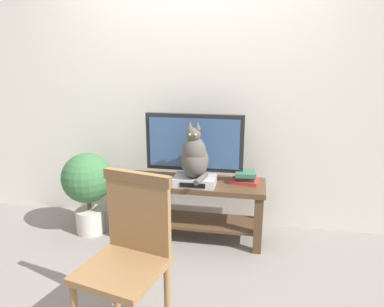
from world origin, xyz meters
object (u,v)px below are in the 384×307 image
at_px(cat, 195,157).
at_px(potted_plant, 88,184).
at_px(media_box, 195,181).
at_px(tv, 194,145).
at_px(book_stack, 245,177).
at_px(wooden_chair, 130,247).
at_px(tv_stand, 193,199).

xyz_separation_m(cat, potted_plant, (-0.99, 0.02, -0.32)).
xyz_separation_m(media_box, potted_plant, (-0.99, 0.01, -0.10)).
bearing_deg(tv, book_stack, -1.28).
distance_m(tv, wooden_chair, 1.28).
bearing_deg(wooden_chair, cat, 80.60).
bearing_deg(wooden_chair, media_box, 80.77).
bearing_deg(cat, potted_plant, 178.70).
xyz_separation_m(cat, book_stack, (0.42, 0.15, -0.21)).
bearing_deg(potted_plant, cat, -1.30).
bearing_deg(media_box, tv, 101.98).
bearing_deg(cat, tv_stand, 107.42).
distance_m(media_box, potted_plant, 1.00).
bearing_deg(cat, book_stack, 19.80).
xyz_separation_m(tv_stand, book_stack, (0.45, 0.05, 0.21)).
relative_size(tv, potted_plant, 1.12).
xyz_separation_m(book_stack, potted_plant, (-1.41, -0.13, -0.11)).
distance_m(media_box, book_stack, 0.44).
relative_size(media_box, wooden_chair, 0.37).
relative_size(tv_stand, media_box, 3.54).
bearing_deg(tv_stand, cat, -72.58).
bearing_deg(tv, potted_plant, -171.86).
height_order(tv_stand, book_stack, book_stack).
relative_size(cat, wooden_chair, 0.50).
height_order(media_box, book_stack, book_stack).
relative_size(tv_stand, potted_plant, 1.65).
distance_m(book_stack, potted_plant, 1.42).
bearing_deg(book_stack, potted_plant, -174.83).
bearing_deg(media_box, wooden_chair, -99.23).
bearing_deg(potted_plant, wooden_chair, -53.61).
xyz_separation_m(tv_stand, media_box, (0.03, -0.09, 0.20)).
bearing_deg(book_stack, wooden_chair, -115.81).
distance_m(media_box, wooden_chair, 1.11).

